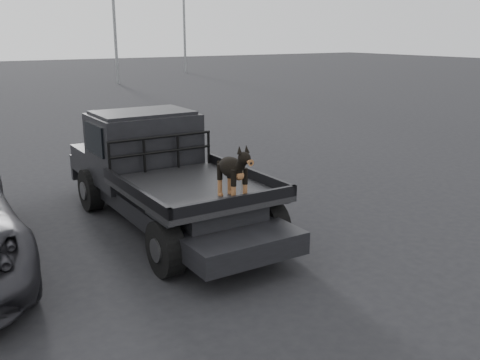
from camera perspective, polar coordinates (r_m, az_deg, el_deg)
ground at (r=7.75m, az=-6.22°, el=-8.25°), size 120.00×120.00×0.00m
flatbed_ute at (r=8.87m, az=-7.66°, el=-2.05°), size 2.00×5.40×0.92m
ute_cab at (r=9.50m, az=-10.26°, el=4.62°), size 1.72×1.30×0.88m
headache_rack at (r=8.85m, az=-8.37°, el=2.82°), size 1.80×0.08×0.55m
dog at (r=7.21m, az=-0.83°, el=0.86°), size 0.32×0.60×0.74m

